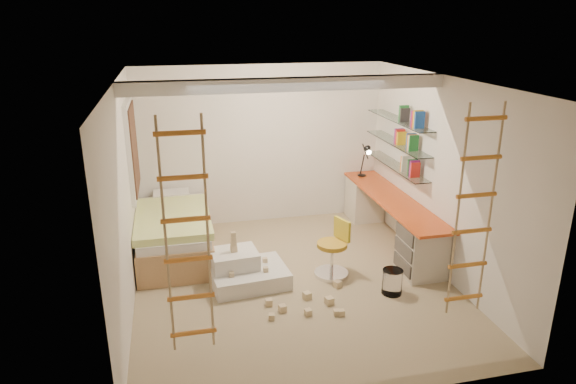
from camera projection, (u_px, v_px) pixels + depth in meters
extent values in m
plane|color=tan|center=(293.00, 282.00, 6.71)|extent=(4.50, 4.50, 0.00)
cube|color=white|center=(288.00, 84.00, 6.17)|extent=(4.00, 0.18, 0.16)
cube|color=white|center=(132.00, 148.00, 7.17)|extent=(0.06, 1.15, 1.35)
cube|color=#4C2D1E|center=(134.00, 148.00, 7.18)|extent=(0.02, 1.00, 1.20)
cylinder|color=white|center=(392.00, 282.00, 6.40)|extent=(0.26, 0.26, 0.32)
cube|color=#CE4918|center=(393.00, 199.00, 7.61)|extent=(0.55, 2.80, 0.04)
cube|color=beige|center=(365.00, 198.00, 8.74)|extent=(0.52, 0.55, 0.71)
cube|color=beige|center=(422.00, 250.00, 6.81)|extent=(0.52, 0.55, 0.71)
cube|color=#4C4742|center=(405.00, 234.00, 6.67)|extent=(0.02, 0.50, 0.18)
cube|color=#4C4742|center=(403.00, 250.00, 6.74)|extent=(0.02, 0.50, 0.18)
cube|color=#4C4742|center=(402.00, 265.00, 6.81)|extent=(0.02, 0.50, 0.18)
cube|color=white|center=(396.00, 166.00, 7.78)|extent=(0.25, 1.80, 0.01)
cube|color=white|center=(397.00, 143.00, 7.67)|extent=(0.25, 1.80, 0.01)
cube|color=white|center=(399.00, 120.00, 7.55)|extent=(0.25, 1.80, 0.01)
cube|color=#AD7F51|center=(175.00, 239.00, 7.45)|extent=(1.00, 2.00, 0.45)
cube|color=white|center=(173.00, 221.00, 7.36)|extent=(0.95, 1.95, 0.12)
cube|color=#CCEC31|center=(173.00, 218.00, 7.19)|extent=(1.02, 1.60, 0.10)
cube|color=white|center=(172.00, 195.00, 8.06)|extent=(0.55, 0.35, 0.12)
cylinder|color=black|center=(362.00, 175.00, 8.65)|extent=(0.14, 0.14, 0.02)
cylinder|color=black|center=(362.00, 164.00, 8.58)|extent=(0.02, 0.15, 0.36)
cylinder|color=black|center=(365.00, 151.00, 8.41)|extent=(0.02, 0.27, 0.20)
cone|color=black|center=(368.00, 150.00, 8.28)|extent=(0.12, 0.14, 0.15)
cylinder|color=#FFEABF|center=(369.00, 152.00, 8.26)|extent=(0.08, 0.04, 0.08)
cylinder|color=#B88B23|center=(332.00, 245.00, 6.75)|extent=(0.52, 0.52, 0.06)
cube|color=gold|center=(342.00, 229.00, 6.78)|extent=(0.14, 0.30, 0.29)
cylinder|color=silver|center=(332.00, 258.00, 6.82)|extent=(0.06, 0.06, 0.40)
cylinder|color=silver|center=(331.00, 273.00, 6.89)|extent=(0.59, 0.59, 0.05)
cube|color=silver|center=(249.00, 276.00, 6.66)|extent=(1.03, 0.84, 0.21)
cube|color=silver|center=(234.00, 259.00, 6.64)|extent=(0.63, 0.54, 0.21)
cube|color=#CCB284|center=(234.00, 249.00, 6.59)|extent=(0.09, 0.09, 0.08)
cube|color=#CCB284|center=(234.00, 243.00, 6.57)|extent=(0.08, 0.08, 0.07)
cube|color=#CCB284|center=(233.00, 236.00, 6.54)|extent=(0.07, 0.07, 0.12)
cube|color=#CCB284|center=(266.00, 269.00, 6.53)|extent=(0.06, 0.06, 0.06)
cube|color=#CCB284|center=(265.00, 260.00, 6.78)|extent=(0.06, 0.06, 0.06)
cube|color=#CCB284|center=(232.00, 274.00, 6.40)|extent=(0.06, 0.06, 0.06)
cube|color=#CCB284|center=(307.00, 296.00, 6.31)|extent=(0.07, 0.07, 0.07)
cube|color=#CCB284|center=(282.00, 309.00, 6.04)|extent=(0.07, 0.07, 0.07)
cube|color=#CCB284|center=(329.00, 302.00, 6.19)|extent=(0.07, 0.07, 0.07)
cube|color=#CCB284|center=(337.00, 312.00, 5.96)|extent=(0.07, 0.07, 0.07)
cube|color=#CCB284|center=(337.00, 285.00, 6.58)|extent=(0.07, 0.07, 0.07)
cube|color=#CCB284|center=(269.00, 303.00, 6.17)|extent=(0.07, 0.07, 0.07)
cube|color=#CCB284|center=(308.00, 312.00, 5.96)|extent=(0.07, 0.07, 0.07)
cube|color=#CCB284|center=(272.00, 316.00, 5.88)|extent=(0.07, 0.07, 0.07)
cube|color=#CCB284|center=(341.00, 312.00, 5.96)|extent=(0.07, 0.07, 0.07)
cube|color=red|center=(396.00, 158.00, 7.74)|extent=(0.14, 0.46, 0.22)
cube|color=#8C1E7F|center=(398.00, 136.00, 7.63)|extent=(0.14, 0.52, 0.22)
cube|color=#262626|center=(399.00, 112.00, 7.51)|extent=(0.14, 0.46, 0.22)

